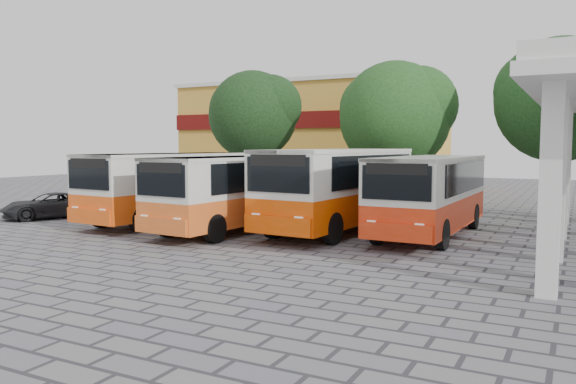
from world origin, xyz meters
The scene contains 10 objects.
ground centered at (0.00, 0.00, 0.00)m, with size 90.00×90.00×0.00m, color slate.
shophouse_block centered at (-11.00, 25.99, 4.16)m, with size 20.40×10.40×8.30m.
bus_far_left centered at (-7.40, 3.20, 1.73)m, with size 3.21×8.49×2.99m.
bus_centre_left centered at (-3.48, 2.49, 1.69)m, with size 3.13×8.26×2.91m.
bus_centre_right centered at (0.11, 4.32, 1.85)m, with size 3.36×9.03×3.19m.
bus_far_right centered at (3.55, 4.73, 1.70)m, with size 2.65×8.18×2.93m.
tree_left centered at (-8.89, 12.93, 5.30)m, with size 5.52×5.26×7.76m.
tree_middle centered at (-0.35, 13.33, 5.04)m, with size 6.17×5.88×7.79m.
tree_right centered at (7.49, 13.51, 5.66)m, with size 6.13×5.84×8.39m.
parked_car centered at (-13.18, 1.80, 0.58)m, with size 1.93×4.18×1.16m, color black.
Camera 1 is at (8.40, -15.90, 3.33)m, focal length 35.00 mm.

